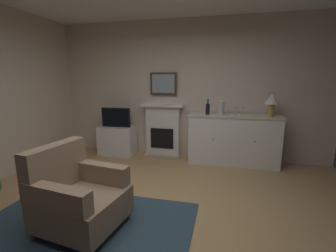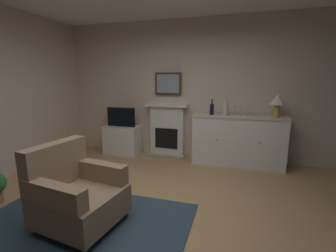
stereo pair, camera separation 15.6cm
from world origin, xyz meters
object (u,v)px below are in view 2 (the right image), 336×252
Objects in this scene: framed_picture at (168,84)px; tv_cabinet at (122,140)px; wine_bottle at (212,109)px; armchair at (76,193)px; wine_glass_center at (241,109)px; sideboard_cabinet at (238,141)px; table_lamp at (278,101)px; vase_decorative at (225,108)px; wine_glass_left at (235,109)px; tv_set at (121,117)px; wine_glass_right at (247,109)px; fireplace_unit at (167,130)px.

framed_picture is 1.56m from tv_cabinet.
armchair is (-1.18, -2.43, -0.67)m from wine_bottle.
sideboard_cabinet is at bearing 124.83° from wine_glass_center.
table_lamp reaches higher than vase_decorative.
tv_set is (-2.32, -0.01, -0.26)m from wine_glass_left.
framed_picture is 2.92m from armchair.
tv_cabinet is at bearing -167.99° from framed_picture.
wine_glass_center is at bearing -10.24° from framed_picture.
wine_glass_left and wine_glass_center have the same top height.
vase_decorative is (-0.25, -0.05, 0.61)m from sideboard_cabinet.
table_lamp reaches higher than wine_glass_right.
fireplace_unit is 1.44m from sideboard_cabinet.
vase_decorative reaches higher than wine_glass_right.
sideboard_cabinet is 0.61m from wine_glass_right.
sideboard_cabinet is 0.66m from vase_decorative.
table_lamp is 0.62m from wine_glass_center.
table_lamp reaches higher than sideboard_cabinet.
wine_glass_center is (0.52, -0.01, 0.01)m from wine_bottle.
wine_glass_left is (0.41, 0.04, 0.01)m from wine_bottle.
framed_picture is 3.33× the size of wine_glass_center.
fireplace_unit is at bearing 169.07° from vase_decorative.
framed_picture is 1.22m from tv_set.
table_lamp is 3.05m from tv_set.
vase_decorative reaches higher than sideboard_cabinet.
table_lamp reaches higher than wine_glass_center.
wine_glass_left is at bearing -171.56° from wine_glass_right.
fireplace_unit is 0.96m from framed_picture.
sideboard_cabinet is 1.82× the size of armchair.
sideboard_cabinet is at bearing 55.77° from armchair.
wine_glass_center is (0.03, -0.04, 0.59)m from sideboard_cabinet.
wine_bottle reaches higher than wine_glass_right.
framed_picture is at bearing 166.96° from vase_decorative.
wine_glass_right is at bearing 54.04° from armchair.
wine_glass_left is 2.33m from tv_set.
framed_picture is at bearing 90.00° from fireplace_unit.
table_lamp is 1.13m from wine_bottle.
wine_bottle is (0.93, -0.21, 0.51)m from fireplace_unit.
framed_picture reaches higher than wine_glass_right.
vase_decorative is (-0.16, -0.05, 0.02)m from wine_glass_left.
vase_decorative is at bearing -3.68° from wine_bottle.
table_lamp is 0.43× the size of armchair.
wine_glass_left reaches higher than armchair.
wine_glass_left is (1.34, -0.22, -0.44)m from framed_picture.
wine_bottle is 0.64m from wine_glass_right.
fireplace_unit is 2.17m from table_lamp.
framed_picture is 1.90× the size of wine_bottle.
wine_glass_left is 0.17m from vase_decorative.
wine_glass_center is 0.28m from vase_decorative.
wine_glass_left is at bearing -7.35° from fireplace_unit.
wine_glass_right reaches higher than fireplace_unit.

